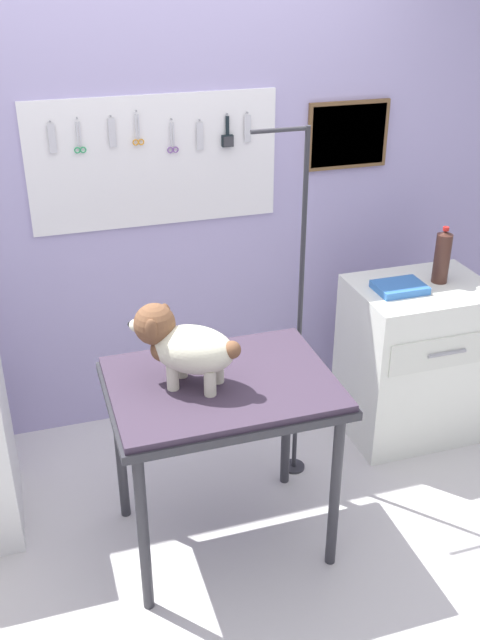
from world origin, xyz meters
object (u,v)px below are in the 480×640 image
(dog, at_px, (182,344))
(cabinet_right, at_px, (414,359))
(grooming_arm, at_px, (298,328))
(grooming_table, at_px, (222,399))
(soda_bottle, at_px, (442,257))

(dog, height_order, cabinet_right, dog)
(grooming_arm, bearing_deg, grooming_table, -142.42)
(dog, bearing_deg, cabinet_right, 19.90)
(dog, relative_size, cabinet_right, 0.50)
(soda_bottle, bearing_deg, grooming_arm, -168.10)
(cabinet_right, bearing_deg, grooming_arm, -168.28)
(grooming_table, relative_size, grooming_arm, 0.53)
(grooming_table, relative_size, soda_bottle, 3.11)
(grooming_table, height_order, cabinet_right, cabinet_right)
(cabinet_right, bearing_deg, soda_bottle, 13.22)
(grooming_table, height_order, grooming_arm, grooming_arm)
(grooming_arm, xyz_separation_m, cabinet_right, (0.73, 0.15, -0.38))
(grooming_table, distance_m, grooming_arm, 0.59)
(grooming_arm, distance_m, cabinet_right, 0.83)
(grooming_table, relative_size, dog, 2.14)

